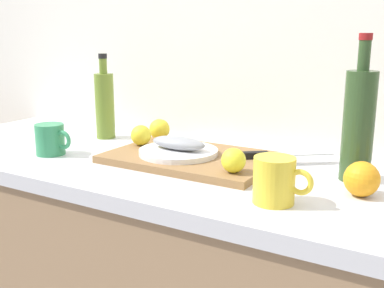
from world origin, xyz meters
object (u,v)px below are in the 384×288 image
(coffee_mug_0, at_px, (51,139))
(orange_0, at_px, (362,179))
(wine_bottle, at_px, (358,123))
(coffee_mug_2, at_px, (275,180))
(white_plate, at_px, (178,152))
(chef_knife, at_px, (267,155))
(lemon_0, at_px, (159,129))
(cutting_board, at_px, (192,158))
(olive_oil_bottle, at_px, (105,104))
(fish_fillet, at_px, (178,143))

(coffee_mug_0, distance_m, orange_0, 0.87)
(coffee_mug_0, bearing_deg, wine_bottle, 13.97)
(wine_bottle, height_order, coffee_mug_2, wine_bottle)
(white_plate, distance_m, coffee_mug_2, 0.39)
(chef_knife, relative_size, orange_0, 3.14)
(lemon_0, relative_size, coffee_mug_2, 0.51)
(wine_bottle, distance_m, orange_0, 0.16)
(lemon_0, height_order, orange_0, lemon_0)
(coffee_mug_2, bearing_deg, cutting_board, 148.72)
(white_plate, distance_m, coffee_mug_0, 0.39)
(orange_0, bearing_deg, olive_oil_bottle, 169.32)
(lemon_0, bearing_deg, coffee_mug_0, -129.02)
(fish_fillet, bearing_deg, cutting_board, 30.92)
(cutting_board, distance_m, fish_fillet, 0.06)
(wine_bottle, bearing_deg, olive_oil_bottle, 176.51)
(olive_oil_bottle, height_order, coffee_mug_0, olive_oil_bottle)
(cutting_board, relative_size, lemon_0, 7.02)
(chef_knife, distance_m, olive_oil_bottle, 0.61)
(fish_fillet, relative_size, orange_0, 2.11)
(lemon_0, height_order, wine_bottle, wine_bottle)
(fish_fillet, distance_m, coffee_mug_0, 0.39)
(chef_knife, bearing_deg, olive_oil_bottle, 138.69)
(fish_fillet, relative_size, lemon_0, 2.54)
(chef_knife, bearing_deg, wine_bottle, -40.96)
(cutting_board, xyz_separation_m, orange_0, (0.47, -0.06, 0.03))
(fish_fillet, bearing_deg, white_plate, 0.00)
(fish_fillet, bearing_deg, coffee_mug_0, -160.75)
(fish_fillet, relative_size, wine_bottle, 0.47)
(wine_bottle, distance_m, coffee_mug_2, 0.29)
(cutting_board, distance_m, coffee_mug_2, 0.37)
(chef_knife, relative_size, lemon_0, 3.78)
(cutting_board, relative_size, orange_0, 5.85)
(coffee_mug_2, bearing_deg, olive_oil_bottle, 157.36)
(cutting_board, distance_m, olive_oil_bottle, 0.44)
(white_plate, relative_size, chef_knife, 0.90)
(wine_bottle, bearing_deg, white_plate, -170.39)
(white_plate, distance_m, olive_oil_bottle, 0.41)
(lemon_0, bearing_deg, white_plate, -40.48)
(lemon_0, xyz_separation_m, wine_bottle, (0.62, -0.05, 0.09))
(white_plate, relative_size, coffee_mug_0, 1.78)
(white_plate, distance_m, lemon_0, 0.20)
(lemon_0, bearing_deg, chef_knife, -6.08)
(cutting_board, distance_m, chef_knife, 0.21)
(chef_knife, bearing_deg, orange_0, -62.81)
(white_plate, relative_size, coffee_mug_2, 1.72)
(lemon_0, relative_size, wine_bottle, 0.19)
(coffee_mug_0, relative_size, orange_0, 1.58)
(white_plate, xyz_separation_m, fish_fillet, (0.00, 0.00, 0.03))
(lemon_0, xyz_separation_m, olive_oil_bottle, (-0.22, -0.00, 0.06))
(lemon_0, bearing_deg, wine_bottle, -5.00)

